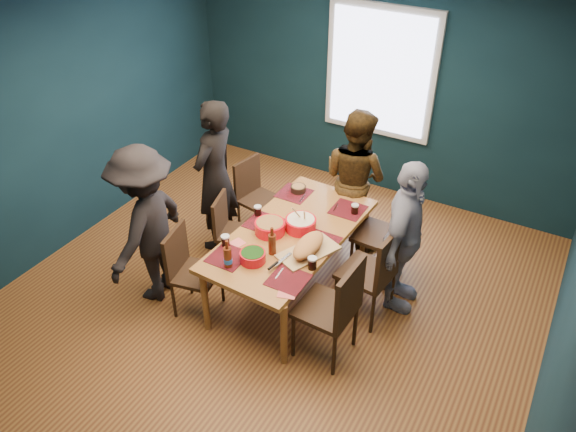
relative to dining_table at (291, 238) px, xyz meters
The scene contains 26 objects.
room 0.73m from the dining_table, 136.56° to the left, with size 5.01×5.01×2.71m.
dining_table is the anchor object (origin of this frame).
chair_left_far 1.15m from the dining_table, 141.15° to the left, with size 0.47×0.47×0.89m.
chair_left_mid 0.80m from the dining_table, behind, with size 0.46×0.46×0.82m.
chair_left_near 1.02m from the dining_table, 135.49° to the right, with size 0.48×0.48×0.90m.
chair_right_far 1.00m from the dining_table, 41.64° to the left, with size 0.47×0.47×1.01m.
chair_right_mid 0.87m from the dining_table, ahead, with size 0.51×0.51×1.02m.
chair_right_near 0.95m from the dining_table, 37.27° to the right, with size 0.49×0.49×1.04m.
person_far_left 1.16m from the dining_table, 164.68° to the left, with size 0.63×0.41×1.71m, color black.
person_back 1.13m from the dining_table, 81.72° to the left, with size 0.77×0.60×1.58m, color black.
person_right 1.06m from the dining_table, 19.31° to the left, with size 0.92×0.38×1.58m, color white.
person_near_left 1.38m from the dining_table, 148.99° to the right, with size 1.06×0.61×1.64m, color black.
bowl_salad 0.24m from the dining_table, 149.22° to the right, with size 0.29×0.29×0.12m.
bowl_dumpling 0.17m from the dining_table, 57.38° to the left, with size 0.30×0.30×0.28m.
bowl_herbs 0.57m from the dining_table, 99.04° to the right, with size 0.23×0.23×0.10m.
cutting_board 0.38m from the dining_table, 35.39° to the right, with size 0.48×0.73×0.16m.
small_bowl 0.74m from the dining_table, 113.55° to the left, with size 0.16×0.16×0.07m.
beer_bottle_a 0.78m from the dining_table, 108.00° to the right, with size 0.08×0.08×0.28m.
beer_bottle_b 0.41m from the dining_table, 88.97° to the right, with size 0.07×0.07×0.28m.
cola_glass_a 0.66m from the dining_table, 131.42° to the right, with size 0.08×0.08×0.11m.
cola_glass_b 0.58m from the dining_table, 41.91° to the right, with size 0.08×0.08×0.12m.
cola_glass_c 0.72m from the dining_table, 56.15° to the left, with size 0.08×0.08×0.10m.
cola_glass_d 0.46m from the dining_table, 168.61° to the left, with size 0.08×0.08×0.11m.
napkin_a 0.34m from the dining_table, ahead, with size 0.15×0.15×0.00m, color #E96562.
napkin_b 0.54m from the dining_table, 131.66° to the right, with size 0.12×0.12×0.00m, color #E96562.
napkin_c 0.85m from the dining_table, 63.12° to the right, with size 0.15×0.15×0.00m, color #E96562.
Camera 1 is at (2.19, -3.60, 3.90)m, focal length 35.00 mm.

